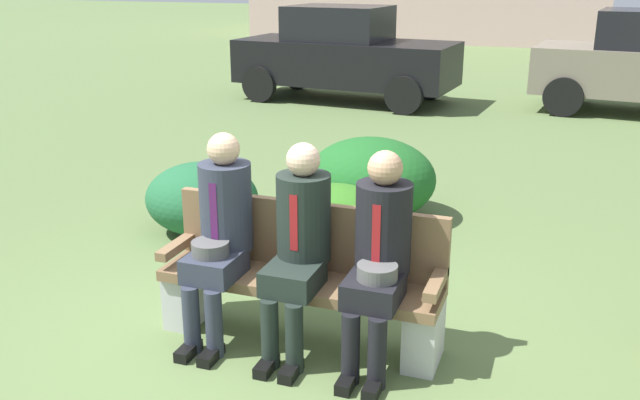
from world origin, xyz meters
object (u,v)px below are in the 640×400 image
at_px(seated_man_left, 220,228).
at_px(shrub_near_bench, 371,178).
at_px(seated_man_middle, 299,239).
at_px(parked_car_near, 344,54).
at_px(park_bench, 302,279).
at_px(shrub_far_lawn, 336,220).
at_px(seated_man_right, 379,251).
at_px(shrub_mid_lawn, 202,198).

height_order(seated_man_left, shrub_near_bench, seated_man_left).
xyz_separation_m(seated_man_left, seated_man_middle, (0.54, 0.00, -0.01)).
bearing_deg(parked_car_near, park_bench, -73.99).
bearing_deg(seated_man_middle, shrub_far_lawn, 99.89).
distance_m(park_bench, shrub_near_bench, 2.45).
bearing_deg(seated_man_left, seated_man_right, -0.12).
bearing_deg(shrub_mid_lawn, seated_man_middle, -45.76).
height_order(park_bench, parked_car_near, parked_car_near).
xyz_separation_m(seated_man_right, shrub_near_bench, (-0.77, 2.57, -0.35)).
xyz_separation_m(shrub_mid_lawn, parked_car_near, (-0.84, 6.86, 0.51)).
relative_size(seated_man_middle, shrub_near_bench, 1.06).
relative_size(park_bench, shrub_near_bench, 1.47).
height_order(park_bench, shrub_near_bench, park_bench).
height_order(shrub_near_bench, shrub_far_lawn, shrub_near_bench).
relative_size(park_bench, seated_man_middle, 1.38).
xyz_separation_m(park_bench, seated_man_right, (0.54, -0.13, 0.32)).
height_order(seated_man_middle, shrub_mid_lawn, seated_man_middle).
distance_m(park_bench, shrub_mid_lawn, 2.18).
bearing_deg(shrub_mid_lawn, parked_car_near, 96.97).
bearing_deg(parked_car_near, shrub_mid_lawn, -83.03).
bearing_deg(park_bench, seated_man_middle, -77.27).
relative_size(park_bench, shrub_mid_lawn, 1.76).
bearing_deg(shrub_near_bench, seated_man_left, -96.39).
relative_size(shrub_near_bench, shrub_mid_lawn, 1.20).
bearing_deg(shrub_mid_lawn, shrub_near_bench, 34.82).
relative_size(seated_man_left, shrub_mid_lawn, 1.30).
bearing_deg(shrub_near_bench, parked_car_near, 110.17).
xyz_separation_m(seated_man_right, parked_car_near, (-2.94, 8.50, 0.10)).
distance_m(shrub_mid_lawn, shrub_far_lawn, 1.32).
height_order(seated_man_left, shrub_far_lawn, seated_man_left).
height_order(park_bench, seated_man_middle, seated_man_middle).
distance_m(park_bench, seated_man_left, 0.62).
bearing_deg(shrub_mid_lawn, seated_man_right, -37.92).
bearing_deg(parked_car_near, seated_man_middle, -74.04).
bearing_deg(seated_man_left, seated_man_middle, 0.41).
height_order(seated_man_left, seated_man_middle, seated_man_left).
distance_m(shrub_far_lawn, parked_car_near, 7.30).
relative_size(seated_man_left, shrub_far_lawn, 1.40).
bearing_deg(park_bench, shrub_mid_lawn, 135.96).
xyz_separation_m(park_bench, shrub_near_bench, (-0.22, 2.44, -0.03)).
bearing_deg(seated_man_right, shrub_mid_lawn, 142.08).
bearing_deg(shrub_far_lawn, shrub_near_bench, 88.98).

